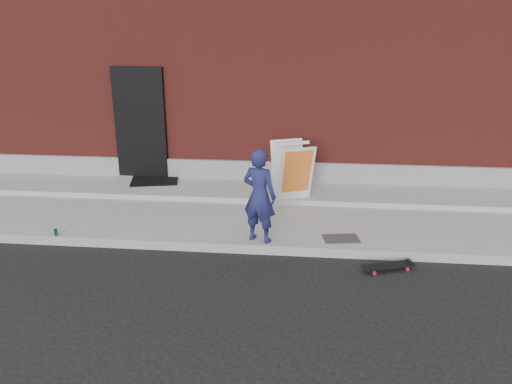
# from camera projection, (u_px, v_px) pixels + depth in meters

# --- Properties ---
(ground) EXTENTS (80.00, 80.00, 0.00)m
(ground) POSITION_uv_depth(u_px,v_px,m) (251.00, 254.00, 7.62)
(ground) COLOR black
(ground) RESTS_ON ground
(sidewalk) EXTENTS (20.00, 3.00, 0.15)m
(sidewalk) POSITION_uv_depth(u_px,v_px,m) (260.00, 214.00, 9.01)
(sidewalk) COLOR gray
(sidewalk) RESTS_ON ground
(apron) EXTENTS (20.00, 1.20, 0.10)m
(apron) POSITION_uv_depth(u_px,v_px,m) (264.00, 191.00, 9.81)
(apron) COLOR #979792
(apron) RESTS_ON sidewalk
(building) EXTENTS (20.00, 8.10, 5.00)m
(building) POSITION_uv_depth(u_px,v_px,m) (279.00, 55.00, 13.38)
(building) COLOR maroon
(building) RESTS_ON ground
(child) EXTENTS (0.62, 0.52, 1.46)m
(child) POSITION_uv_depth(u_px,v_px,m) (259.00, 196.00, 7.51)
(child) COLOR #1A1D4B
(child) RESTS_ON sidewalk
(skateboard) EXTENTS (0.76, 0.43, 0.08)m
(skateboard) POSITION_uv_depth(u_px,v_px,m) (388.00, 266.00, 7.11)
(skateboard) COLOR red
(skateboard) RESTS_ON ground
(pizza_sign) EXTENTS (0.86, 0.93, 1.05)m
(pizza_sign) POSITION_uv_depth(u_px,v_px,m) (293.00, 170.00, 9.18)
(pizza_sign) COLOR silver
(pizza_sign) RESTS_ON apron
(soda_can) EXTENTS (0.07, 0.07, 0.11)m
(soda_can) POSITION_uv_depth(u_px,v_px,m) (56.00, 232.00, 7.90)
(soda_can) COLOR #1C8C40
(soda_can) RESTS_ON sidewalk
(doormat) EXTENTS (1.08, 0.94, 0.03)m
(doormat) POSITION_uv_depth(u_px,v_px,m) (155.00, 180.00, 10.29)
(doormat) COLOR black
(doormat) RESTS_ON apron
(utility_plate) EXTENTS (0.60, 0.43, 0.02)m
(utility_plate) POSITION_uv_depth(u_px,v_px,m) (341.00, 239.00, 7.78)
(utility_plate) COLOR #5C5C61
(utility_plate) RESTS_ON sidewalk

